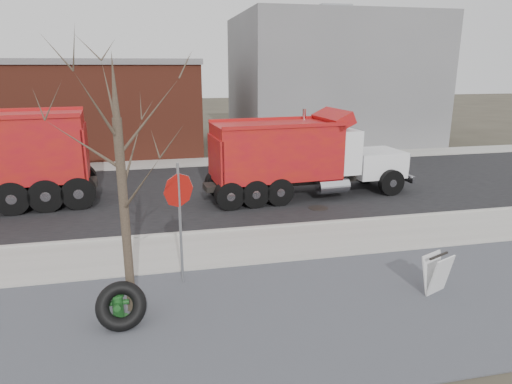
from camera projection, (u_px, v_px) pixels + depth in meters
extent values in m
plane|color=#383328|center=(255.00, 250.00, 12.61)|extent=(120.00, 120.00, 0.00)
cube|color=slate|center=(292.00, 315.00, 9.31)|extent=(60.00, 5.00, 0.03)
cube|color=#9E9B93|center=(254.00, 246.00, 12.83)|extent=(60.00, 2.50, 0.06)
cube|color=#9E9B93|center=(245.00, 229.00, 14.05)|extent=(60.00, 0.15, 0.11)
cube|color=black|center=(222.00, 191.00, 18.53)|extent=(60.00, 9.40, 0.02)
cube|color=#9E9B93|center=(206.00, 162.00, 23.88)|extent=(60.00, 2.00, 0.06)
cube|color=gray|center=(329.00, 79.00, 30.33)|extent=(12.00, 10.00, 8.00)
cube|color=brown|center=(19.00, 109.00, 25.83)|extent=(20.00, 8.00, 5.00)
cube|color=gray|center=(12.00, 61.00, 25.12)|extent=(20.20, 8.20, 0.30)
cylinder|color=#382D23|center=(125.00, 220.00, 8.96)|extent=(0.18, 0.18, 4.00)
cone|color=#382D23|center=(114.00, 84.00, 8.26)|extent=(0.14, 0.14, 1.20)
cylinder|color=#25622B|center=(119.00, 319.00, 9.13)|extent=(0.41, 0.41, 0.06)
cylinder|color=#25622B|center=(118.00, 306.00, 9.06)|extent=(0.22, 0.22, 0.56)
cylinder|color=#25622B|center=(117.00, 295.00, 8.99)|extent=(0.28, 0.28, 0.05)
sphere|color=#25622B|center=(117.00, 291.00, 8.96)|extent=(0.23, 0.23, 0.23)
cylinder|color=#25622B|center=(116.00, 286.00, 8.94)|extent=(0.05, 0.05, 0.06)
cylinder|color=#25622B|center=(109.00, 304.00, 9.00)|extent=(0.11, 0.10, 0.10)
cylinder|color=#25622B|center=(126.00, 302.00, 9.07)|extent=(0.11, 0.10, 0.10)
cylinder|color=#25622B|center=(117.00, 308.00, 8.89)|extent=(0.14, 0.11, 0.14)
torus|color=black|center=(121.00, 306.00, 8.85)|extent=(1.00, 0.81, 0.94)
cylinder|color=gray|center=(180.00, 225.00, 10.32)|extent=(0.06, 0.06, 2.88)
cylinder|color=#A7110B|center=(179.00, 190.00, 10.10)|extent=(0.68, 0.44, 0.78)
cube|color=silver|center=(441.00, 276.00, 10.02)|extent=(0.69, 0.46, 0.89)
cube|color=silver|center=(433.00, 273.00, 10.16)|extent=(0.69, 0.46, 0.89)
cube|color=black|center=(439.00, 256.00, 9.97)|extent=(0.61, 0.30, 0.04)
cube|color=black|center=(304.00, 180.00, 17.69)|extent=(7.90, 1.43, 0.20)
cube|color=white|center=(374.00, 163.00, 18.42)|extent=(2.16, 1.95, 1.01)
cube|color=silver|center=(397.00, 161.00, 18.72)|extent=(0.19, 1.61, 0.92)
cube|color=white|center=(332.00, 150.00, 17.71)|extent=(1.63, 2.22, 1.65)
cube|color=black|center=(350.00, 137.00, 17.79)|extent=(0.20, 1.84, 0.74)
cube|color=#AD1D0E|center=(276.00, 150.00, 17.02)|extent=(4.76, 2.56, 2.02)
cylinder|color=silver|center=(304.00, 137.00, 18.16)|extent=(0.14, 0.14, 2.21)
cylinder|color=black|center=(365.00, 172.00, 19.55)|extent=(1.03, 0.36, 1.01)
cylinder|color=black|center=(391.00, 183.00, 17.72)|extent=(1.03, 0.36, 1.01)
cylinder|color=black|center=(241.00, 181.00, 17.88)|extent=(1.03, 0.36, 1.01)
cylinder|color=black|center=(254.00, 193.00, 16.26)|extent=(1.03, 0.36, 1.01)
cube|color=#AD1D0E|center=(5.00, 148.00, 15.93)|extent=(5.49, 3.03, 2.32)
cylinder|color=black|center=(46.00, 195.00, 15.79)|extent=(1.19, 0.43, 1.16)
cylinder|color=black|center=(52.00, 181.00, 17.64)|extent=(1.19, 0.43, 1.16)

